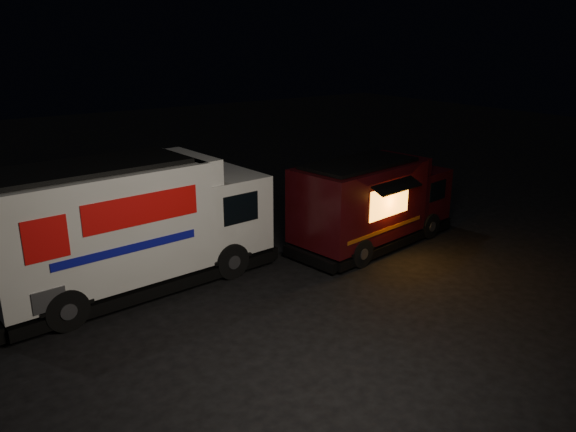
% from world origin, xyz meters
% --- Properties ---
extents(ground, '(80.00, 80.00, 0.00)m').
position_xyz_m(ground, '(0.00, 0.00, 0.00)').
color(ground, black).
rests_on(ground, ground).
extents(white_truck, '(7.91, 3.26, 3.50)m').
position_xyz_m(white_truck, '(-1.76, 3.42, 1.75)').
color(white_truck, silver).
rests_on(white_truck, ground).
extents(red_truck, '(6.34, 3.09, 2.83)m').
position_xyz_m(red_truck, '(5.66, 2.20, 1.41)').
color(red_truck, '#33090E').
rests_on(red_truck, ground).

